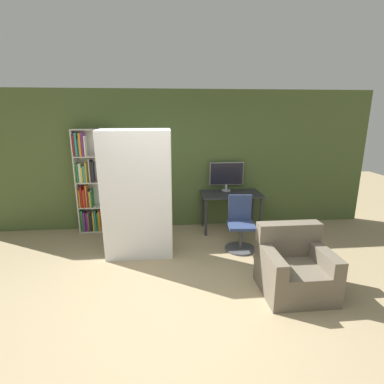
% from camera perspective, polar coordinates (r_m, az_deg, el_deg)
% --- Properties ---
extents(ground_plane, '(16.00, 16.00, 0.00)m').
position_cam_1_polar(ground_plane, '(3.77, -1.93, -22.19)').
color(ground_plane, '#9E8966').
extents(wall_back, '(8.00, 0.06, 2.70)m').
position_cam_1_polar(wall_back, '(5.95, -3.86, 5.97)').
color(wall_back, '#47592D').
rests_on(wall_back, ground).
extents(desk, '(1.17, 0.65, 0.75)m').
position_cam_1_polar(desk, '(5.90, 7.41, -1.23)').
color(desk, '#2D2D33').
rests_on(desk, ground).
extents(monitor, '(0.68, 0.18, 0.57)m').
position_cam_1_polar(monitor, '(5.99, 6.60, 3.30)').
color(monitor, '#B7B7BC').
rests_on(monitor, desk).
extents(office_chair, '(0.52, 0.52, 0.92)m').
position_cam_1_polar(office_chair, '(5.19, 9.21, -6.80)').
color(office_chair, '#4C4C51').
rests_on(office_chair, ground).
extents(bookshelf, '(0.68, 0.27, 1.98)m').
position_cam_1_polar(bookshelf, '(6.04, -18.67, 1.35)').
color(bookshelf, beige).
rests_on(bookshelf, ground).
extents(mattress_near, '(1.06, 0.32, 2.04)m').
position_cam_1_polar(mattress_near, '(4.60, -10.44, -1.12)').
color(mattress_near, silver).
rests_on(mattress_near, ground).
extents(mattress_far, '(1.06, 0.30, 2.04)m').
position_cam_1_polar(mattress_far, '(4.87, -10.18, -0.21)').
color(mattress_far, silver).
rests_on(mattress_far, ground).
extents(armchair, '(0.85, 0.80, 0.85)m').
position_cam_1_polar(armchair, '(4.22, 18.83, -13.51)').
color(armchair, '#665B4C').
rests_on(armchair, ground).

